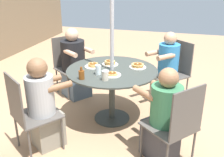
% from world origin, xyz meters
% --- Properties ---
extents(ground_plane, '(12.00, 12.00, 0.00)m').
position_xyz_m(ground_plane, '(0.00, 0.00, 0.00)').
color(ground_plane, tan).
extents(patio_table, '(1.20, 1.20, 0.73)m').
position_xyz_m(patio_table, '(0.00, 0.00, 0.60)').
color(patio_table, '#383D38').
rests_on(patio_table, ground).
extents(umbrella_pole, '(0.05, 0.05, 2.49)m').
position_xyz_m(umbrella_pole, '(0.00, 0.00, 1.24)').
color(umbrella_pole, '#ADADB2').
rests_on(umbrella_pole, ground).
extents(patio_chair_north, '(0.63, 0.63, 0.94)m').
position_xyz_m(patio_chair_north, '(0.68, 0.95, 0.52)').
color(patio_chair_north, '#514C47').
rests_on(patio_chair_north, ground).
extents(diner_north, '(0.58, 0.61, 1.12)m').
position_xyz_m(diner_north, '(0.57, 0.79, 0.50)').
color(diner_north, slate).
rests_on(diner_north, ground).
extents(patio_chair_east, '(0.63, 0.63, 0.94)m').
position_xyz_m(patio_chair_east, '(-0.95, 0.67, 0.52)').
color(patio_chair_east, '#514C47').
rests_on(patio_chair_east, ground).
extents(diner_east, '(0.53, 0.50, 1.09)m').
position_xyz_m(diner_east, '(-0.80, 0.57, 0.51)').
color(diner_east, gray).
rests_on(diner_east, ground).
extents(patio_chair_south, '(0.64, 0.64, 0.94)m').
position_xyz_m(patio_chair_south, '(-0.76, -0.88, 0.52)').
color(patio_chair_south, '#514C47').
rests_on(patio_chair_south, ground).
extents(diner_south, '(0.55, 0.57, 1.05)m').
position_xyz_m(diner_south, '(-0.64, -0.74, 0.48)').
color(diner_south, '#3D3D42').
rests_on(diner_south, ground).
extents(patio_chair_west, '(0.64, 0.64, 0.94)m').
position_xyz_m(patio_chair_west, '(0.87, -0.77, 0.52)').
color(patio_chair_west, '#514C47').
rests_on(patio_chair_west, ground).
extents(diner_west, '(0.54, 0.53, 1.11)m').
position_xyz_m(diner_west, '(0.73, -0.65, 0.51)').
color(diner_west, beige).
rests_on(diner_west, ground).
extents(pancake_plate_a, '(0.22, 0.22, 0.04)m').
position_xyz_m(pancake_plate_a, '(-0.20, -0.06, 0.74)').
color(pancake_plate_a, silver).
rests_on(pancake_plate_a, patio_table).
extents(pancake_plate_b, '(0.22, 0.22, 0.06)m').
position_xyz_m(pancake_plate_b, '(0.17, -0.31, 0.75)').
color(pancake_plate_b, silver).
rests_on(pancake_plate_b, patio_table).
extents(pancake_plate_c, '(0.22, 0.22, 0.06)m').
position_xyz_m(pancake_plate_c, '(0.03, 0.27, 0.75)').
color(pancake_plate_c, silver).
rests_on(pancake_plate_c, patio_table).
extents(pancake_plate_d, '(0.22, 0.22, 0.07)m').
position_xyz_m(pancake_plate_d, '(0.17, 0.08, 0.76)').
color(pancake_plate_d, silver).
rests_on(pancake_plate_d, patio_table).
extents(syrup_bottle, '(0.09, 0.07, 0.15)m').
position_xyz_m(syrup_bottle, '(-0.41, 0.26, 0.79)').
color(syrup_bottle, brown).
rests_on(syrup_bottle, patio_table).
extents(coffee_cup, '(0.08, 0.08, 0.12)m').
position_xyz_m(coffee_cup, '(-0.37, -0.02, 0.79)').
color(coffee_cup, beige).
rests_on(coffee_cup, patio_table).
extents(drinking_glass_a, '(0.07, 0.07, 0.12)m').
position_xyz_m(drinking_glass_a, '(-0.22, 0.12, 0.79)').
color(drinking_glass_a, silver).
rests_on(drinking_glass_a, patio_table).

